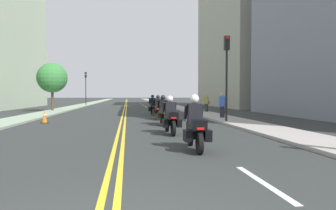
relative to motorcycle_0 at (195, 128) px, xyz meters
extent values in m
plane|color=#2D3130|center=(-2.24, 42.66, -0.66)|extent=(264.00, 264.00, 0.00)
cube|color=#92A48B|center=(-8.88, 42.66, -0.60)|extent=(2.22, 144.00, 0.12)
cube|color=#A79F9A|center=(4.40, 42.66, -0.60)|extent=(2.22, 144.00, 0.12)
cube|color=yellow|center=(-2.36, 42.66, -0.66)|extent=(0.12, 132.00, 0.01)
cube|color=yellow|center=(-2.12, 42.66, -0.66)|extent=(0.12, 132.00, 0.01)
cube|color=silver|center=(0.52, -3.34, -0.66)|extent=(0.14, 2.40, 0.01)
cube|color=silver|center=(0.52, 2.66, -0.66)|extent=(0.14, 2.40, 0.01)
cube|color=silver|center=(0.52, 8.66, -0.66)|extent=(0.14, 2.40, 0.01)
cube|color=silver|center=(0.52, 14.66, -0.66)|extent=(0.14, 2.40, 0.01)
cube|color=silver|center=(0.52, 20.66, -0.66)|extent=(0.14, 2.40, 0.01)
cube|color=silver|center=(0.52, 26.66, -0.66)|extent=(0.14, 2.40, 0.01)
cube|color=silver|center=(0.52, 32.66, -0.66)|extent=(0.14, 2.40, 0.01)
cube|color=silver|center=(0.52, 38.66, -0.66)|extent=(0.14, 2.40, 0.01)
cube|color=silver|center=(0.52, 44.66, -0.66)|extent=(0.14, 2.40, 0.01)
cube|color=silver|center=(0.52, 50.66, -0.66)|extent=(0.14, 2.40, 0.01)
cube|color=#989888|center=(14.72, 32.28, 10.07)|extent=(9.32, 19.31, 21.47)
cube|color=#2D3847|center=(19.40, 32.28, 4.71)|extent=(0.04, 16.22, 0.90)
cube|color=#2D3847|center=(19.40, 32.28, 8.64)|extent=(0.04, 16.22, 0.90)
cube|color=#2D3847|center=(19.40, 32.28, 12.58)|extent=(0.04, 16.22, 0.90)
cylinder|color=black|center=(0.03, 0.85, -0.36)|extent=(0.14, 0.61, 0.61)
cylinder|color=black|center=(-0.02, -0.61, -0.36)|extent=(0.14, 0.61, 0.61)
cube|color=silver|center=(0.03, 0.85, -0.04)|extent=(0.15, 0.32, 0.04)
cube|color=black|center=(0.00, 0.12, -0.08)|extent=(0.35, 1.12, 0.40)
cube|color=black|center=(-0.02, -0.54, 0.14)|extent=(0.41, 0.37, 0.28)
cube|color=red|center=(-0.02, -0.73, 0.06)|extent=(0.20, 0.04, 0.06)
cube|color=black|center=(-0.29, -0.31, -0.18)|extent=(0.21, 0.45, 0.32)
cube|color=black|center=(0.27, -0.33, -0.18)|extent=(0.21, 0.45, 0.32)
cube|color=#B2C1CC|center=(0.02, 0.59, 0.30)|extent=(0.36, 0.13, 0.36)
cube|color=black|center=(0.00, 0.07, 0.42)|extent=(0.41, 0.27, 0.59)
cylinder|color=black|center=(-0.23, 0.23, 0.47)|extent=(0.11, 0.28, 0.45)
cylinder|color=black|center=(0.25, 0.21, 0.47)|extent=(0.11, 0.28, 0.45)
sphere|color=white|center=(0.00, 0.10, 0.85)|extent=(0.26, 0.26, 0.26)
cylinder|color=black|center=(-0.23, 4.59, -0.35)|extent=(0.13, 0.63, 0.62)
cylinder|color=black|center=(-0.18, 3.08, -0.35)|extent=(0.13, 0.63, 0.62)
cube|color=silver|center=(-0.23, 4.59, -0.02)|extent=(0.15, 0.32, 0.04)
cube|color=black|center=(-0.21, 3.84, -0.07)|extent=(0.36, 1.16, 0.40)
cube|color=black|center=(-0.18, 3.15, 0.15)|extent=(0.41, 0.37, 0.28)
cube|color=red|center=(-0.18, 2.96, 0.07)|extent=(0.20, 0.04, 0.06)
cube|color=black|center=(-0.47, 3.37, -0.17)|extent=(0.22, 0.45, 0.32)
cube|color=black|center=(0.09, 3.39, -0.17)|extent=(0.22, 0.45, 0.32)
cube|color=#B2C1CC|center=(-0.22, 4.32, 0.31)|extent=(0.36, 0.13, 0.36)
cube|color=black|center=(-0.20, 3.79, 0.40)|extent=(0.41, 0.27, 0.54)
cylinder|color=black|center=(-0.45, 3.93, 0.45)|extent=(0.11, 0.28, 0.45)
cylinder|color=black|center=(0.03, 3.94, 0.45)|extent=(0.11, 0.28, 0.45)
sphere|color=white|center=(-0.21, 3.82, 0.81)|extent=(0.26, 0.26, 0.26)
cylinder|color=black|center=(-0.06, 8.40, -0.35)|extent=(0.12, 0.63, 0.63)
cylinder|color=black|center=(-0.05, 6.79, -0.35)|extent=(0.12, 0.63, 0.63)
cube|color=silver|center=(-0.06, 8.40, -0.01)|extent=(0.14, 0.32, 0.04)
cube|color=black|center=(-0.05, 7.60, -0.07)|extent=(0.33, 1.22, 0.40)
cube|color=black|center=(-0.05, 6.88, 0.15)|extent=(0.40, 0.36, 0.28)
cube|color=red|center=(-0.05, 6.69, 0.07)|extent=(0.20, 0.03, 0.06)
cube|color=black|center=(-0.33, 7.11, -0.17)|extent=(0.20, 0.44, 0.32)
cube|color=black|center=(0.23, 7.12, -0.17)|extent=(0.20, 0.44, 0.32)
cube|color=#B2C1CC|center=(-0.06, 8.11, 0.31)|extent=(0.36, 0.12, 0.36)
cube|color=black|center=(-0.05, 7.55, 0.42)|extent=(0.40, 0.26, 0.56)
cylinder|color=black|center=(-0.29, 7.70, 0.47)|extent=(0.10, 0.28, 0.45)
cylinder|color=black|center=(0.19, 7.70, 0.47)|extent=(0.10, 0.28, 0.45)
sphere|color=black|center=(-0.05, 7.58, 0.84)|extent=(0.26, 0.26, 0.26)
cylinder|color=black|center=(0.10, 12.21, -0.36)|extent=(0.15, 0.61, 0.60)
cylinder|color=black|center=(0.01, 10.64, -0.36)|extent=(0.15, 0.61, 0.60)
cube|color=silver|center=(0.10, 12.21, -0.04)|extent=(0.16, 0.33, 0.04)
cube|color=black|center=(0.06, 11.43, -0.08)|extent=(0.38, 1.21, 0.40)
cube|color=black|center=(0.02, 10.72, 0.14)|extent=(0.42, 0.38, 0.28)
cube|color=red|center=(0.01, 10.53, 0.06)|extent=(0.20, 0.04, 0.06)
cube|color=black|center=(-0.25, 10.97, -0.18)|extent=(0.22, 0.45, 0.32)
cube|color=black|center=(0.31, 10.94, -0.18)|extent=(0.22, 0.45, 0.32)
cube|color=#B2C1CC|center=(0.08, 11.93, 0.30)|extent=(0.37, 0.14, 0.36)
cube|color=black|center=(0.05, 11.38, 0.41)|extent=(0.41, 0.28, 0.58)
cylinder|color=black|center=(-0.18, 11.54, 0.46)|extent=(0.11, 0.29, 0.45)
cylinder|color=black|center=(0.30, 11.51, 0.46)|extent=(0.11, 0.29, 0.45)
sphere|color=black|center=(0.05, 11.41, 0.83)|extent=(0.26, 0.26, 0.26)
cylinder|color=black|center=(0.05, 16.64, -0.34)|extent=(0.15, 0.65, 0.65)
cylinder|color=black|center=(0.07, 15.12, -0.34)|extent=(0.15, 0.65, 0.65)
cube|color=silver|center=(0.05, 16.64, 0.01)|extent=(0.15, 0.32, 0.04)
cube|color=black|center=(0.06, 15.88, -0.06)|extent=(0.34, 1.16, 0.40)
cube|color=black|center=(0.07, 15.19, 0.16)|extent=(0.41, 0.37, 0.28)
cube|color=red|center=(0.07, 15.00, 0.08)|extent=(0.20, 0.03, 0.06)
cube|color=black|center=(-0.21, 15.42, -0.16)|extent=(0.21, 0.44, 0.32)
cube|color=black|center=(0.34, 15.43, -0.16)|extent=(0.21, 0.44, 0.32)
cube|color=#B2C1CC|center=(0.05, 16.36, 0.32)|extent=(0.36, 0.13, 0.36)
cube|color=black|center=(0.06, 15.83, 0.43)|extent=(0.40, 0.27, 0.57)
cylinder|color=black|center=(-0.18, 15.97, 0.48)|extent=(0.10, 0.28, 0.45)
cylinder|color=black|center=(0.30, 15.98, 0.48)|extent=(0.10, 0.28, 0.45)
sphere|color=black|center=(0.06, 15.86, 0.86)|extent=(0.26, 0.26, 0.26)
cube|color=black|center=(-6.74, 9.65, -0.65)|extent=(0.38, 0.38, 0.03)
cone|color=orange|center=(-6.74, 9.65, -0.27)|extent=(0.30, 0.30, 0.72)
cylinder|color=white|center=(-6.74, 9.65, -0.19)|extent=(0.20, 0.20, 0.08)
cylinder|color=black|center=(3.69, 8.13, 1.46)|extent=(0.12, 0.12, 4.25)
cube|color=black|center=(3.69, 8.13, 3.93)|extent=(0.28, 0.28, 0.80)
sphere|color=red|center=(3.69, 7.98, 4.21)|extent=(0.18, 0.18, 0.18)
cylinder|color=black|center=(-8.17, 37.85, 1.49)|extent=(0.12, 0.12, 4.31)
cube|color=black|center=(-8.17, 37.85, 4.00)|extent=(0.28, 0.28, 0.80)
sphere|color=yellow|center=(-8.17, 37.70, 4.00)|extent=(0.18, 0.18, 0.18)
cube|color=#2A2E2E|center=(5.15, 18.08, -0.25)|extent=(0.34, 0.33, 0.82)
cube|color=#9D9837|center=(5.15, 18.08, 0.49)|extent=(0.42, 0.39, 0.65)
sphere|color=tan|center=(5.15, 18.08, 0.93)|extent=(0.22, 0.22, 0.22)
cube|color=#913C41|center=(5.33, 17.95, 0.26)|extent=(0.19, 0.17, 0.24)
cube|color=#24232D|center=(4.34, 10.89, -0.23)|extent=(0.34, 0.31, 0.86)
cube|color=blue|center=(4.34, 10.89, 0.54)|extent=(0.42, 0.37, 0.68)
sphere|color=tan|center=(4.34, 10.89, 1.00)|extent=(0.22, 0.22, 0.22)
cube|color=#3348A6|center=(4.53, 10.78, 0.30)|extent=(0.19, 0.17, 0.24)
cylinder|color=#483B25|center=(-9.27, 22.17, 0.49)|extent=(0.24, 0.24, 2.30)
sphere|color=#377D3A|center=(-9.27, 22.17, 2.65)|extent=(2.90, 2.90, 2.90)
camera|label=1|loc=(-1.96, -8.57, 0.96)|focal=32.16mm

